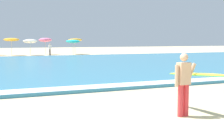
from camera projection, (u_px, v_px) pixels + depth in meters
name	position (u px, v px, depth m)	size (l,w,h in m)	color
ground_plane	(140.00, 123.00, 8.05)	(160.00, 160.00, 0.00)	beige
sea	(23.00, 66.00, 25.18)	(120.00, 28.00, 0.14)	teal
surf_foam	(74.00, 88.00, 13.00)	(120.00, 1.13, 0.01)	white
surfer_with_board	(191.00, 79.00, 8.76)	(0.98, 2.74, 1.73)	red
beach_umbrella_4	(11.00, 40.00, 42.47)	(2.05, 2.05, 2.35)	beige
beach_umbrella_5	(30.00, 41.00, 43.37)	(1.90, 1.93, 2.24)	beige
beach_umbrella_6	(45.00, 40.00, 45.41)	(1.87, 1.90, 2.42)	beige
beach_umbrella_7	(73.00, 41.00, 44.35)	(1.98, 1.99, 2.14)	beige
beach_umbrella_8	(75.00, 40.00, 46.53)	(2.08, 2.11, 2.37)	beige
beachgoer_near_row_left	(50.00, 49.00, 43.34)	(0.32, 0.20, 1.58)	#383842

